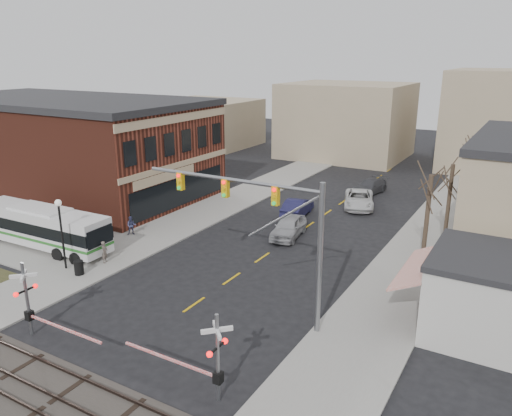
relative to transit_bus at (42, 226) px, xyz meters
The scene contains 22 objects.
ground 15.43m from the transit_bus, 13.34° to the right, with size 160.00×160.00×0.00m, color black.
sidewalk_west 17.41m from the transit_bus, 71.76° to the left, with size 5.00×60.00×0.12m, color gray.
sidewalk_east 29.50m from the transit_bus, 33.98° to the left, with size 5.00×60.00×0.12m, color gray.
plaza_west 7.41m from the transit_bus, 168.34° to the left, with size 20.00×10.00×0.11m, color gray.
ballast_strip 18.94m from the transit_bus, 37.71° to the right, with size 160.00×5.00×0.06m, color #332D28.
rail_tracks 18.93m from the transit_bus, 37.71° to the right, with size 160.00×3.91×0.14m.
brick_building 17.62m from the transit_bus, 134.06° to the left, with size 30.40×15.40×9.60m.
tree_east_a 26.86m from the transit_bus, 18.41° to the left, with size 0.28×0.28×6.75m.
tree_east_b 29.55m from the transit_bus, 29.34° to the left, with size 0.28×0.28×6.30m.
tree_east_c 34.36m from the transit_bus, 40.91° to the left, with size 0.28×0.28×7.20m.
transit_bus is the anchor object (origin of this frame).
traffic_signal_mast 19.77m from the transit_bus, ahead, with size 10.62×0.30×8.00m.
rr_crossing_west 13.01m from the transit_bus, 39.41° to the right, with size 5.60×1.36×4.00m.
rr_crossing_east 21.77m from the transit_bus, 20.64° to the right, with size 5.60×1.36×4.00m.
street_lamp 5.28m from the transit_bus, 22.44° to the right, with size 0.44×0.44×4.77m.
trash_bin 6.59m from the transit_bus, 19.05° to the right, with size 0.60×0.60×0.93m, color black.
car_a 18.44m from the transit_bus, 37.42° to the left, with size 1.92×4.77×1.62m, color #9D9EA2.
car_b 20.88m from the transit_bus, 51.78° to the left, with size 1.69×4.83×1.59m, color #19183C.
car_c 27.38m from the transit_bus, 52.10° to the left, with size 2.60×5.63×1.57m, color silver.
car_d 31.30m from the transit_bus, 58.92° to the left, with size 2.04×5.01×1.46m, color #39393E.
pedestrian_near 6.21m from the transit_bus, ahead, with size 0.56×0.37×1.54m, color #5F544C.
pedestrian_far 6.47m from the transit_bus, 53.24° to the left, with size 0.73×0.57×1.50m, color #3A3D66.
Camera 1 is at (15.96, -18.48, 13.79)m, focal length 35.00 mm.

